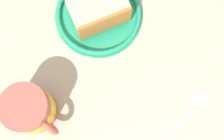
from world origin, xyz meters
TOP-DOWN VIEW (x-y plane):
  - ground_plane at (0.00, 0.00)cm, footprint 118.76×118.76cm
  - small_plate at (-9.71, 1.26)cm, footprint 16.91×16.91cm
  - cake_slice at (-9.45, 1.34)cm, footprint 9.52×11.71cm
  - tea_mug at (7.62, -11.53)cm, footprint 8.83×8.74cm
  - teaspoon at (9.45, 16.87)cm, footprint 10.16×10.45cm

SIDE VIEW (x-z plane):
  - ground_plane at x=0.00cm, z-range -2.15..0.00cm
  - teaspoon at x=9.45cm, z-range -0.05..0.75cm
  - small_plate at x=-9.71cm, z-range -0.01..1.66cm
  - cake_slice at x=-9.45cm, z-range 0.79..6.60cm
  - tea_mug at x=7.62cm, z-range 0.01..8.99cm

